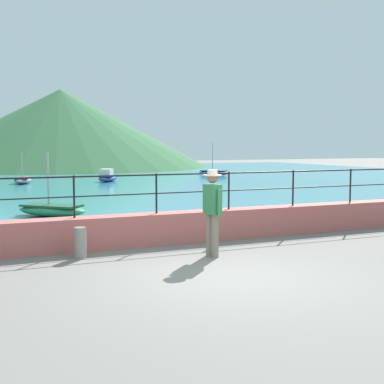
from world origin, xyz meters
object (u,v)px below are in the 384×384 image
Objects in this scene: boat_3 at (108,177)px; boat_4 at (214,172)px; boat_5 at (23,180)px; bollard at (80,243)px; person_walking at (212,208)px; boat_2 at (52,210)px.

boat_4 is at bearing 19.21° from boat_3.
boat_5 is at bearing 176.22° from boat_3.
person_walking is at bearing -20.86° from bollard.
boat_2 is 0.97× the size of boat_4.
boat_2 reaches higher than bollard.
bollard is at bearing 159.14° from person_walking.
person_walking is 21.23m from boat_3.
boat_3 is at bearing -3.78° from boat_5.
bollard is 0.26× the size of boat_4.
boat_5 reaches higher than person_walking.
boat_2 is at bearing 107.25° from person_walking.
boat_2 reaches higher than person_walking.
bollard is 0.27× the size of boat_2.
boat_3 is 0.99× the size of boat_5.
person_walking is 0.75× the size of boat_4.
boat_4 is 13.63m from boat_5.
boat_2 is 22.04m from boat_4.
boat_4 reaches higher than person_walking.
person_walking is 7.21m from boat_2.
boat_4 is (11.79, 23.95, -0.71)m from person_walking.
boat_2 is (-2.13, 6.85, -0.72)m from person_walking.
boat_5 reaches higher than boat_3.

